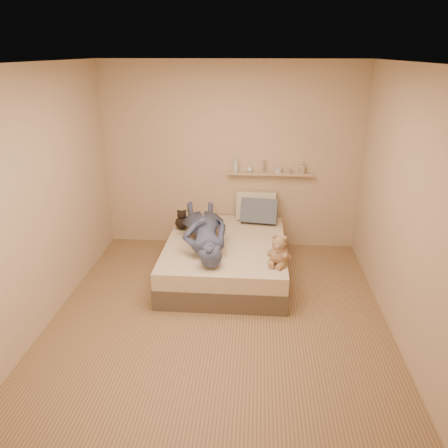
# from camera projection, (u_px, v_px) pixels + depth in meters

# --- Properties ---
(room) EXTENTS (3.80, 3.80, 3.80)m
(room) POSITION_uv_depth(u_px,v_px,m) (219.00, 201.00, 4.34)
(room) COLOR #96774D
(room) RESTS_ON ground
(bed) EXTENTS (1.50, 1.90, 0.45)m
(bed) POSITION_uv_depth(u_px,v_px,m) (226.00, 258.00, 5.60)
(bed) COLOR brown
(bed) RESTS_ON floor
(game_console) EXTENTS (0.18, 0.11, 0.06)m
(game_console) POSITION_uv_depth(u_px,v_px,m) (211.00, 249.00, 4.96)
(game_console) COLOR silver
(game_console) RESTS_ON bed
(teddy_bear) EXTENTS (0.29, 0.30, 0.36)m
(teddy_bear) POSITION_uv_depth(u_px,v_px,m) (279.00, 252.00, 4.87)
(teddy_bear) COLOR tan
(teddy_bear) RESTS_ON bed
(dark_plush) EXTENTS (0.18, 0.18, 0.28)m
(dark_plush) POSITION_uv_depth(u_px,v_px,m) (182.00, 221.00, 5.85)
(dark_plush) COLOR black
(dark_plush) RESTS_ON bed
(pillow_cream) EXTENTS (0.56, 0.24, 0.42)m
(pillow_cream) POSITION_uv_depth(u_px,v_px,m) (256.00, 206.00, 6.18)
(pillow_cream) COLOR beige
(pillow_cream) RESTS_ON bed
(pillow_grey) EXTENTS (0.53, 0.34, 0.37)m
(pillow_grey) POSITION_uv_depth(u_px,v_px,m) (259.00, 211.00, 6.06)
(pillow_grey) COLOR slate
(pillow_grey) RESTS_ON bed
(person) EXTENTS (0.87, 1.64, 0.37)m
(person) POSITION_uv_depth(u_px,v_px,m) (204.00, 230.00, 5.39)
(person) COLOR #454A6D
(person) RESTS_ON bed
(wall_shelf) EXTENTS (1.20, 0.12, 0.03)m
(wall_shelf) POSITION_uv_depth(u_px,v_px,m) (270.00, 174.00, 6.07)
(wall_shelf) COLOR tan
(wall_shelf) RESTS_ON wall_back
(shelf_bottles) EXTENTS (1.02, 0.12, 0.21)m
(shelf_bottles) POSITION_uv_depth(u_px,v_px,m) (264.00, 167.00, 6.05)
(shelf_bottles) COLOR silver
(shelf_bottles) RESTS_ON wall_shelf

